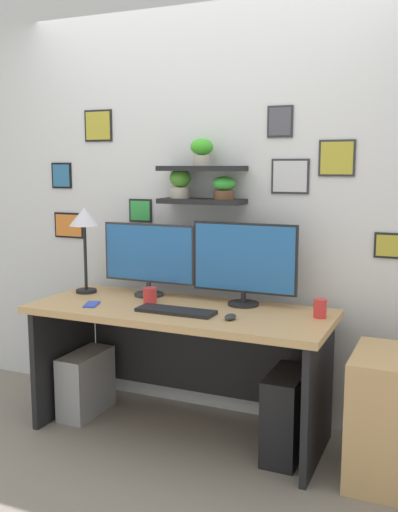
{
  "coord_description": "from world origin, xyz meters",
  "views": [
    {
      "loc": [
        1.39,
        -2.88,
        1.54
      ],
      "look_at": [
        0.1,
        0.05,
        1.05
      ],
      "focal_mm": 40.8,
      "sensor_mm": 36.0,
      "label": 1
    }
  ],
  "objects_px": {
    "coffee_mug": "(150,295)",
    "computer_tower_left": "(86,383)",
    "cell_phone": "(92,304)",
    "computer_tower_right": "(286,414)",
    "monitor_right": "(244,261)",
    "desk_lamp": "(84,224)",
    "keyboard": "(176,311)",
    "computer_mouse": "(230,317)",
    "monitor_left": "(149,257)",
    "drawer_cabinet": "(397,419)",
    "pen_cup": "(320,308)",
    "desk": "(184,341)"
  },
  "relations": [
    {
      "from": "desk",
      "to": "cell_phone",
      "type": "height_order",
      "value": "cell_phone"
    },
    {
      "from": "monitor_left",
      "to": "coffee_mug",
      "type": "height_order",
      "value": "monitor_left"
    },
    {
      "from": "drawer_cabinet",
      "to": "desk_lamp",
      "type": "bearing_deg",
      "value": 174.99
    },
    {
      "from": "computer_tower_left",
      "to": "drawer_cabinet",
      "type": "bearing_deg",
      "value": -1.61
    },
    {
      "from": "computer_tower_left",
      "to": "pen_cup",
      "type": "bearing_deg",
      "value": 3.68
    },
    {
      "from": "cell_phone",
      "to": "coffee_mug",
      "type": "distance_m",
      "value": 0.34
    },
    {
      "from": "monitor_left",
      "to": "cell_phone",
      "type": "xyz_separation_m",
      "value": [
        -0.18,
        -0.36,
        -0.24
      ]
    },
    {
      "from": "monitor_left",
      "to": "computer_mouse",
      "type": "xyz_separation_m",
      "value": [
        0.66,
        -0.34,
        -0.23
      ]
    },
    {
      "from": "keyboard",
      "to": "coffee_mug",
      "type": "height_order",
      "value": "coffee_mug"
    },
    {
      "from": "pen_cup",
      "to": "drawer_cabinet",
      "type": "relative_size",
      "value": 0.16
    },
    {
      "from": "desk",
      "to": "desk_lamp",
      "type": "relative_size",
      "value": 3.2
    },
    {
      "from": "monitor_right",
      "to": "keyboard",
      "type": "height_order",
      "value": "monitor_right"
    },
    {
      "from": "coffee_mug",
      "to": "computer_tower_left",
      "type": "relative_size",
      "value": 0.22
    },
    {
      "from": "computer_mouse",
      "to": "desk_lamp",
      "type": "bearing_deg",
      "value": 166.76
    },
    {
      "from": "monitor_right",
      "to": "monitor_left",
      "type": "bearing_deg",
      "value": -179.99
    },
    {
      "from": "desk",
      "to": "computer_tower_right",
      "type": "relative_size",
      "value": 3.72
    },
    {
      "from": "computer_tower_left",
      "to": "computer_tower_right",
      "type": "bearing_deg",
      "value": -1.11
    },
    {
      "from": "cell_phone",
      "to": "coffee_mug",
      "type": "relative_size",
      "value": 1.56
    },
    {
      "from": "monitor_right",
      "to": "cell_phone",
      "type": "distance_m",
      "value": 0.91
    },
    {
      "from": "computer_mouse",
      "to": "drawer_cabinet",
      "type": "height_order",
      "value": "computer_mouse"
    },
    {
      "from": "desk_lamp",
      "to": "coffee_mug",
      "type": "height_order",
      "value": "desk_lamp"
    },
    {
      "from": "coffee_mug",
      "to": "computer_tower_left",
      "type": "bearing_deg",
      "value": -176.21
    },
    {
      "from": "monitor_right",
      "to": "cell_phone",
      "type": "height_order",
      "value": "monitor_right"
    },
    {
      "from": "cell_phone",
      "to": "computer_tower_right",
      "type": "relative_size",
      "value": 0.3
    },
    {
      "from": "desk",
      "to": "monitor_right",
      "type": "height_order",
      "value": "monitor_right"
    },
    {
      "from": "computer_tower_left",
      "to": "monitor_right",
      "type": "bearing_deg",
      "value": 11.7
    },
    {
      "from": "drawer_cabinet",
      "to": "computer_tower_right",
      "type": "relative_size",
      "value": 1.39
    },
    {
      "from": "computer_tower_right",
      "to": "desk_lamp",
      "type": "bearing_deg",
      "value": 174.06
    },
    {
      "from": "desk",
      "to": "monitor_right",
      "type": "relative_size",
      "value": 2.78
    },
    {
      "from": "coffee_mug",
      "to": "drawer_cabinet",
      "type": "distance_m",
      "value": 1.49
    },
    {
      "from": "cell_phone",
      "to": "computer_tower_right",
      "type": "bearing_deg",
      "value": -12.76
    },
    {
      "from": "keyboard",
      "to": "computer_tower_right",
      "type": "xyz_separation_m",
      "value": [
        0.61,
        0.1,
        -0.53
      ]
    },
    {
      "from": "drawer_cabinet",
      "to": "coffee_mug",
      "type": "bearing_deg",
      "value": 176.68
    },
    {
      "from": "cell_phone",
      "to": "coffee_mug",
      "type": "height_order",
      "value": "coffee_mug"
    },
    {
      "from": "cell_phone",
      "to": "monitor_left",
      "type": "bearing_deg",
      "value": 43.46
    },
    {
      "from": "monitor_right",
      "to": "desk_lamp",
      "type": "height_order",
      "value": "desk_lamp"
    },
    {
      "from": "desk_lamp",
      "to": "computer_mouse",
      "type": "bearing_deg",
      "value": -13.24
    },
    {
      "from": "computer_mouse",
      "to": "computer_tower_right",
      "type": "bearing_deg",
      "value": 21.51
    },
    {
      "from": "monitor_right",
      "to": "coffee_mug",
      "type": "xyz_separation_m",
      "value": [
        -0.52,
        -0.17,
        -0.21
      ]
    },
    {
      "from": "keyboard",
      "to": "coffee_mug",
      "type": "distance_m",
      "value": 0.29
    },
    {
      "from": "pen_cup",
      "to": "computer_tower_left",
      "type": "relative_size",
      "value": 0.25
    },
    {
      "from": "computer_tower_right",
      "to": "monitor_left",
      "type": "bearing_deg",
      "value": 166.57
    },
    {
      "from": "coffee_mug",
      "to": "computer_tower_right",
      "type": "relative_size",
      "value": 0.19
    },
    {
      "from": "coffee_mug",
      "to": "computer_mouse",
      "type": "bearing_deg",
      "value": -16.31
    },
    {
      "from": "desk",
      "to": "coffee_mug",
      "type": "relative_size",
      "value": 19.13
    },
    {
      "from": "computer_tower_right",
      "to": "drawer_cabinet",
      "type": "bearing_deg",
      "value": -2.76
    },
    {
      "from": "computer_mouse",
      "to": "pen_cup",
      "type": "relative_size",
      "value": 0.9
    },
    {
      "from": "desk_lamp",
      "to": "drawer_cabinet",
      "type": "bearing_deg",
      "value": -5.01
    },
    {
      "from": "monitor_left",
      "to": "drawer_cabinet",
      "type": "distance_m",
      "value": 1.67
    },
    {
      "from": "monitor_right",
      "to": "computer_tower_right",
      "type": "relative_size",
      "value": 1.34
    }
  ]
}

